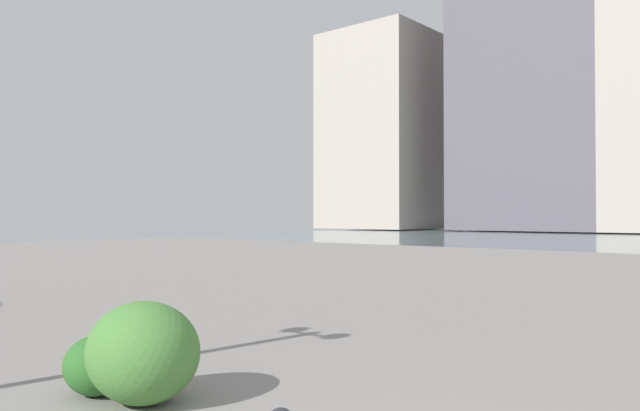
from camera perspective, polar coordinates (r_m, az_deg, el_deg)
name	(u,v)px	position (r m, az deg, el deg)	size (l,w,h in m)	color
building_annex	(537,84)	(73.68, 19.60, 10.59)	(16.07, 13.40, 34.61)	#5B5660
building_highrise	(390,133)	(80.23, 6.53, 6.70)	(12.85, 15.47, 24.56)	#B2A899
shrub_low	(143,352)	(5.37, -16.14, -13.01)	(0.99, 0.89, 0.84)	#477F38
shrub_wide	(97,366)	(5.77, -20.09, -13.83)	(0.60, 0.54, 0.51)	#2D6628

